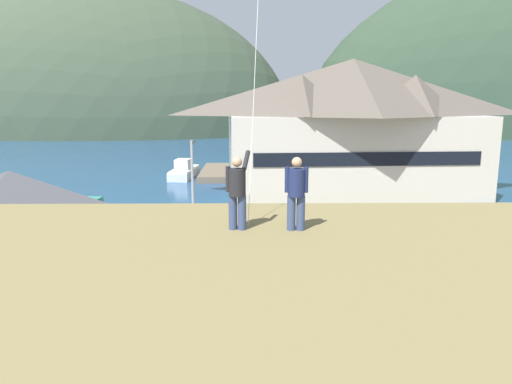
{
  "coord_description": "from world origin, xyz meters",
  "views": [
    {
      "loc": [
        0.1,
        -19.97,
        8.66
      ],
      "look_at": [
        0.51,
        9.0,
        3.09
      ],
      "focal_mm": 33.84,
      "sensor_mm": 36.0,
      "label": 1
    }
  ],
  "objects_px": {
    "parked_car_front_row_silver": "(411,272)",
    "parked_car_mid_row_near": "(98,273)",
    "moored_boat_outer_mooring": "(248,169)",
    "person_kite_flyer": "(237,190)",
    "harbor_lodge": "(352,124)",
    "moored_boat_wharfside": "(184,171)",
    "parked_car_front_row_red": "(326,240)",
    "storage_shed_near_lot": "(14,221)",
    "parked_car_lone_by_shed": "(304,279)",
    "parking_light_pole": "(193,179)",
    "person_companion": "(296,191)",
    "wharf_dock": "(216,172)"
  },
  "relations": [
    {
      "from": "parked_car_front_row_silver",
      "to": "parked_car_mid_row_near",
      "type": "bearing_deg",
      "value": -179.93
    },
    {
      "from": "moored_boat_outer_mooring",
      "to": "person_kite_flyer",
      "type": "bearing_deg",
      "value": -90.13
    },
    {
      "from": "harbor_lodge",
      "to": "moored_boat_wharfside",
      "type": "height_order",
      "value": "harbor_lodge"
    },
    {
      "from": "parked_car_front_row_red",
      "to": "parked_car_front_row_silver",
      "type": "height_order",
      "value": "same"
    },
    {
      "from": "storage_shed_near_lot",
      "to": "parked_car_lone_by_shed",
      "type": "height_order",
      "value": "storage_shed_near_lot"
    },
    {
      "from": "parking_light_pole",
      "to": "person_kite_flyer",
      "type": "relative_size",
      "value": 3.24
    },
    {
      "from": "moored_boat_outer_mooring",
      "to": "moored_boat_wharfside",
      "type": "bearing_deg",
      "value": -165.69
    },
    {
      "from": "person_kite_flyer",
      "to": "parked_car_front_row_silver",
      "type": "bearing_deg",
      "value": 51.12
    },
    {
      "from": "person_kite_flyer",
      "to": "moored_boat_outer_mooring",
      "type": "bearing_deg",
      "value": 89.87
    },
    {
      "from": "parked_car_front_row_silver",
      "to": "person_kite_flyer",
      "type": "bearing_deg",
      "value": -128.88
    },
    {
      "from": "person_kite_flyer",
      "to": "storage_shed_near_lot",
      "type": "bearing_deg",
      "value": 133.08
    },
    {
      "from": "parked_car_front_row_red",
      "to": "parked_car_mid_row_near",
      "type": "xyz_separation_m",
      "value": [
        -10.97,
        -5.05,
        0.0
      ]
    },
    {
      "from": "storage_shed_near_lot",
      "to": "parked_car_mid_row_near",
      "type": "xyz_separation_m",
      "value": [
        4.88,
        -2.84,
        -1.67
      ]
    },
    {
      "from": "storage_shed_near_lot",
      "to": "person_companion",
      "type": "relative_size",
      "value": 4.84
    },
    {
      "from": "moored_boat_wharfside",
      "to": "moored_boat_outer_mooring",
      "type": "height_order",
      "value": "same"
    },
    {
      "from": "wharf_dock",
      "to": "parked_car_front_row_red",
      "type": "relative_size",
      "value": 2.73
    },
    {
      "from": "parked_car_front_row_red",
      "to": "parked_car_lone_by_shed",
      "type": "bearing_deg",
      "value": -107.66
    },
    {
      "from": "storage_shed_near_lot",
      "to": "moored_boat_outer_mooring",
      "type": "xyz_separation_m",
      "value": [
        11.45,
        32.21,
        -2.01
      ]
    },
    {
      "from": "wharf_dock",
      "to": "person_kite_flyer",
      "type": "bearing_deg",
      "value": -85.34
    },
    {
      "from": "parked_car_lone_by_shed",
      "to": "parked_car_front_row_silver",
      "type": "xyz_separation_m",
      "value": [
        4.89,
        0.88,
        0.0
      ]
    },
    {
      "from": "moored_boat_outer_mooring",
      "to": "wharf_dock",
      "type": "bearing_deg",
      "value": -178.67
    },
    {
      "from": "wharf_dock",
      "to": "moored_boat_wharfside",
      "type": "xyz_separation_m",
      "value": [
        -3.44,
        -1.74,
        0.37
      ]
    },
    {
      "from": "moored_boat_wharfside",
      "to": "parked_car_mid_row_near",
      "type": "distance_m",
      "value": 33.23
    },
    {
      "from": "parked_car_lone_by_shed",
      "to": "person_companion",
      "type": "relative_size",
      "value": 2.5
    },
    {
      "from": "storage_shed_near_lot",
      "to": "moored_boat_wharfside",
      "type": "height_order",
      "value": "storage_shed_near_lot"
    },
    {
      "from": "harbor_lodge",
      "to": "storage_shed_near_lot",
      "type": "height_order",
      "value": "harbor_lodge"
    },
    {
      "from": "moored_boat_outer_mooring",
      "to": "parked_car_lone_by_shed",
      "type": "relative_size",
      "value": 1.99
    },
    {
      "from": "parked_car_front_row_silver",
      "to": "parked_car_front_row_red",
      "type": "bearing_deg",
      "value": 120.89
    },
    {
      "from": "wharf_dock",
      "to": "parked_car_front_row_silver",
      "type": "distance_m",
      "value": 36.68
    },
    {
      "from": "harbor_lodge",
      "to": "parked_car_lone_by_shed",
      "type": "height_order",
      "value": "harbor_lodge"
    },
    {
      "from": "parked_car_mid_row_near",
      "to": "person_kite_flyer",
      "type": "xyz_separation_m",
      "value": [
        6.47,
        -9.3,
        5.5
      ]
    },
    {
      "from": "storage_shed_near_lot",
      "to": "moored_boat_outer_mooring",
      "type": "height_order",
      "value": "storage_shed_near_lot"
    },
    {
      "from": "parked_car_mid_row_near",
      "to": "parked_car_lone_by_shed",
      "type": "height_order",
      "value": "same"
    },
    {
      "from": "storage_shed_near_lot",
      "to": "wharf_dock",
      "type": "height_order",
      "value": "storage_shed_near_lot"
    },
    {
      "from": "harbor_lodge",
      "to": "moored_boat_wharfside",
      "type": "bearing_deg",
      "value": 147.25
    },
    {
      "from": "harbor_lodge",
      "to": "parked_car_mid_row_near",
      "type": "xyz_separation_m",
      "value": [
        -15.9,
        -22.62,
        -5.43
      ]
    },
    {
      "from": "parked_car_mid_row_near",
      "to": "parked_car_lone_by_shed",
      "type": "distance_m",
      "value": 9.13
    },
    {
      "from": "harbor_lodge",
      "to": "person_companion",
      "type": "distance_m",
      "value": 33.01
    },
    {
      "from": "parked_car_lone_by_shed",
      "to": "moored_boat_outer_mooring",
      "type": "bearing_deg",
      "value": 94.01
    },
    {
      "from": "parked_car_front_row_silver",
      "to": "person_kite_flyer",
      "type": "distance_m",
      "value": 13.17
    },
    {
      "from": "parked_car_front_row_red",
      "to": "person_companion",
      "type": "xyz_separation_m",
      "value": [
        -3.12,
        -14.44,
        5.48
      ]
    },
    {
      "from": "storage_shed_near_lot",
      "to": "parked_car_lone_by_shed",
      "type": "bearing_deg",
      "value": -14.84
    },
    {
      "from": "person_companion",
      "to": "moored_boat_outer_mooring",
      "type": "bearing_deg",
      "value": 91.65
    },
    {
      "from": "moored_boat_outer_mooring",
      "to": "person_companion",
      "type": "height_order",
      "value": "person_companion"
    },
    {
      "from": "parked_car_front_row_red",
      "to": "person_companion",
      "type": "relative_size",
      "value": 2.45
    },
    {
      "from": "parked_car_front_row_silver",
      "to": "parked_car_lone_by_shed",
      "type": "bearing_deg",
      "value": -169.78
    },
    {
      "from": "parked_car_front_row_red",
      "to": "parked_car_front_row_silver",
      "type": "xyz_separation_m",
      "value": [
        3.01,
        -5.03,
        0.0
      ]
    },
    {
      "from": "harbor_lodge",
      "to": "parked_car_lone_by_shed",
      "type": "xyz_separation_m",
      "value": [
        -6.81,
        -23.49,
        -5.43
      ]
    },
    {
      "from": "parking_light_pole",
      "to": "person_kite_flyer",
      "type": "height_order",
      "value": "person_kite_flyer"
    },
    {
      "from": "parked_car_front_row_red",
      "to": "moored_boat_wharfside",
      "type": "bearing_deg",
      "value": 112.3
    }
  ]
}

